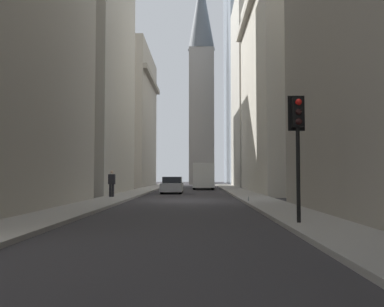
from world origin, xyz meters
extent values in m
plane|color=#302D30|center=(0.00, 0.00, 0.00)|extent=(135.00, 135.00, 0.00)
cube|color=gray|center=(0.00, 4.50, 0.07)|extent=(90.00, 2.20, 0.14)
cube|color=gray|center=(0.00, -4.50, 0.07)|extent=(90.00, 2.20, 0.14)
cube|color=#B7B2A5|center=(28.01, -10.60, 12.25)|extent=(12.24, 10.00, 24.49)
cube|color=beige|center=(11.61, -10.60, 9.73)|extent=(16.94, 10.00, 19.47)
cube|color=#A9A293|center=(11.61, -5.35, 16.66)|extent=(16.94, 0.50, 0.60)
cube|color=#B7B2A5|center=(9.44, 10.60, 12.05)|extent=(13.32, 10.00, 24.09)
cube|color=gray|center=(30.04, 10.60, 9.06)|extent=(16.02, 10.00, 18.11)
cube|color=gray|center=(30.04, 5.35, 14.31)|extent=(16.02, 0.50, 0.60)
cube|color=gray|center=(43.11, -1.39, 11.25)|extent=(4.10, 4.10, 22.51)
cone|color=#474C51|center=(43.11, -1.39, 28.98)|extent=(4.51, 4.51, 12.95)
cube|color=silver|center=(19.85, -1.40, 1.54)|extent=(4.60, 2.25, 2.60)
cube|color=#38383D|center=(23.05, -1.40, 1.19)|extent=(1.90, 2.25, 1.90)
cube|color=black|center=(23.05, -1.40, 1.79)|extent=(1.92, 2.09, 0.64)
cylinder|color=black|center=(23.05, -2.38, 0.44)|extent=(0.88, 0.28, 0.88)
cylinder|color=black|center=(23.05, -0.41, 0.44)|extent=(0.88, 0.28, 0.88)
cylinder|color=black|center=(18.45, -2.38, 0.44)|extent=(0.88, 0.28, 0.88)
cylinder|color=black|center=(18.45, -0.41, 0.44)|extent=(0.88, 0.28, 0.88)
cube|color=#B7BABF|center=(10.21, 1.40, 0.53)|extent=(4.30, 1.78, 0.70)
cube|color=black|center=(10.41, 1.40, 1.15)|extent=(2.10, 1.58, 0.54)
cylinder|color=black|center=(8.86, 0.62, 0.32)|extent=(0.64, 0.22, 0.64)
cylinder|color=black|center=(8.86, 2.18, 0.32)|extent=(0.64, 0.22, 0.64)
cylinder|color=black|center=(11.56, 0.62, 0.32)|extent=(0.64, 0.22, 0.64)
cylinder|color=black|center=(11.56, 2.18, 0.32)|extent=(0.64, 0.22, 0.64)
cylinder|color=black|center=(-12.70, -3.89, 1.60)|extent=(0.12, 0.12, 2.92)
cube|color=black|center=(-12.70, -3.89, 3.51)|extent=(0.28, 0.32, 0.90)
cube|color=black|center=(-12.54, -3.89, 3.51)|extent=(0.03, 0.52, 1.10)
sphere|color=red|center=(-12.86, -3.89, 3.81)|extent=(0.20, 0.20, 0.20)
sphere|color=black|center=(-12.86, -3.89, 3.51)|extent=(0.20, 0.20, 0.20)
sphere|color=black|center=(-12.86, -3.89, 3.21)|extent=(0.20, 0.20, 0.20)
cylinder|color=black|center=(1.84, 4.78, 0.55)|extent=(0.16, 0.16, 0.83)
cylinder|color=black|center=(1.84, 4.95, 0.55)|extent=(0.16, 0.16, 0.83)
cube|color=#232328|center=(1.84, 4.87, 1.29)|extent=(0.26, 0.44, 0.66)
sphere|color=beige|center=(1.84, 4.87, 1.77)|extent=(0.22, 0.22, 0.22)
cylinder|color=#999EA3|center=(-2.38, -3.61, 0.24)|extent=(0.07, 0.07, 0.20)
cylinder|color=#999EA3|center=(-2.38, -3.61, 0.38)|extent=(0.03, 0.03, 0.07)
camera|label=1|loc=(-25.43, -0.83, 1.59)|focal=38.80mm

